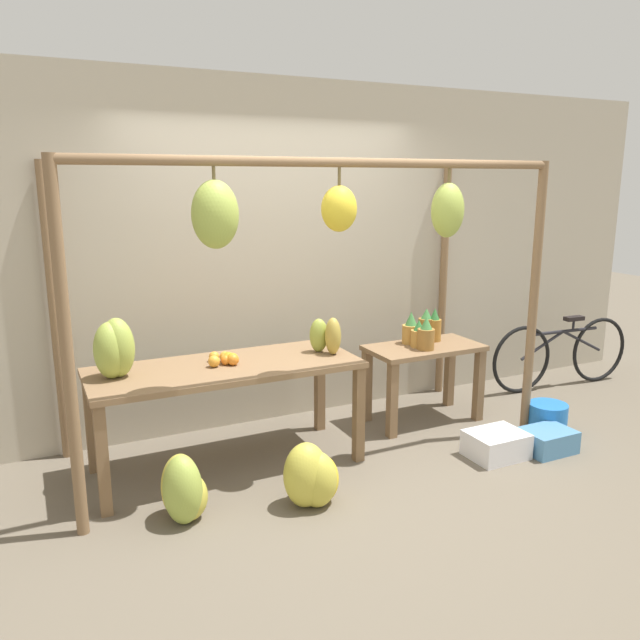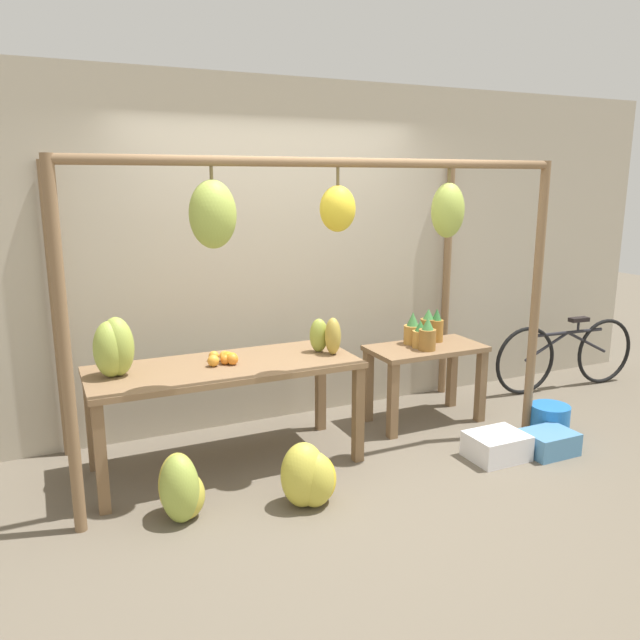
% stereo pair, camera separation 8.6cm
% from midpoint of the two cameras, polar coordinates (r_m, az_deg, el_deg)
% --- Properties ---
extents(ground_plane, '(20.00, 20.00, 0.00)m').
position_cam_midpoint_polar(ground_plane, '(4.37, 3.08, -14.66)').
color(ground_plane, '#665B4C').
extents(shop_wall_back, '(8.00, 0.08, 2.80)m').
position_cam_midpoint_polar(shop_wall_back, '(5.17, -3.85, 5.93)').
color(shop_wall_back, '#B2A893').
rests_on(shop_wall_back, ground_plane).
extents(stall_awning, '(3.44, 1.31, 2.14)m').
position_cam_midpoint_polar(stall_awning, '(4.18, 0.34, 6.74)').
color(stall_awning, brown).
rests_on(stall_awning, ground_plane).
extents(display_table_main, '(1.86, 0.75, 0.75)m').
position_cam_midpoint_polar(display_table_main, '(4.41, -8.09, -5.25)').
color(display_table_main, brown).
rests_on(display_table_main, ground_plane).
extents(display_table_side, '(0.96, 0.50, 0.66)m').
position_cam_midpoint_polar(display_table_side, '(5.30, 10.06, -3.90)').
color(display_table_side, brown).
rests_on(display_table_side, ground_plane).
extents(banana_pile_on_table, '(0.32, 0.30, 0.39)m').
position_cam_midpoint_polar(banana_pile_on_table, '(4.24, -17.80, -2.44)').
color(banana_pile_on_table, '#9EB247').
rests_on(banana_pile_on_table, display_table_main).
extents(orange_pile, '(0.21, 0.22, 0.09)m').
position_cam_midpoint_polar(orange_pile, '(4.40, -8.13, -3.49)').
color(orange_pile, orange).
rests_on(orange_pile, display_table_main).
extents(pineapple_cluster, '(0.36, 0.38, 0.29)m').
position_cam_midpoint_polar(pineapple_cluster, '(5.28, 9.99, -1.02)').
color(pineapple_cluster, olive).
rests_on(pineapple_cluster, display_table_side).
extents(banana_pile_ground_left, '(0.35, 0.38, 0.43)m').
position_cam_midpoint_polar(banana_pile_ground_left, '(3.95, -12.00, -14.89)').
color(banana_pile_ground_left, gold).
rests_on(banana_pile_ground_left, ground_plane).
extents(banana_pile_ground_right, '(0.40, 0.40, 0.42)m').
position_cam_midpoint_polar(banana_pile_ground_right, '(4.04, -0.27, -14.17)').
color(banana_pile_ground_right, yellow).
rests_on(banana_pile_ground_right, ground_plane).
extents(fruit_crate_white, '(0.42, 0.33, 0.19)m').
position_cam_midpoint_polar(fruit_crate_white, '(4.86, 16.34, -11.00)').
color(fruit_crate_white, silver).
rests_on(fruit_crate_white, ground_plane).
extents(blue_bucket, '(0.31, 0.31, 0.26)m').
position_cam_midpoint_polar(blue_bucket, '(5.38, 20.67, -8.60)').
color(blue_bucket, blue).
rests_on(blue_bucket, ground_plane).
extents(parked_bicycle, '(1.62, 0.16, 0.70)m').
position_cam_midpoint_polar(parked_bicycle, '(6.55, 21.93, -2.92)').
color(parked_bicycle, black).
rests_on(parked_bicycle, ground_plane).
extents(papaya_pile, '(0.22, 0.25, 0.28)m').
position_cam_midpoint_polar(papaya_pile, '(4.59, 1.10, -1.45)').
color(papaya_pile, '#93A33D').
rests_on(papaya_pile, display_table_main).
extents(fruit_crate_purple, '(0.37, 0.29, 0.17)m').
position_cam_midpoint_polar(fruit_crate_purple, '(5.07, 20.64, -10.42)').
color(fruit_crate_purple, '#4C84B2').
rests_on(fruit_crate_purple, ground_plane).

